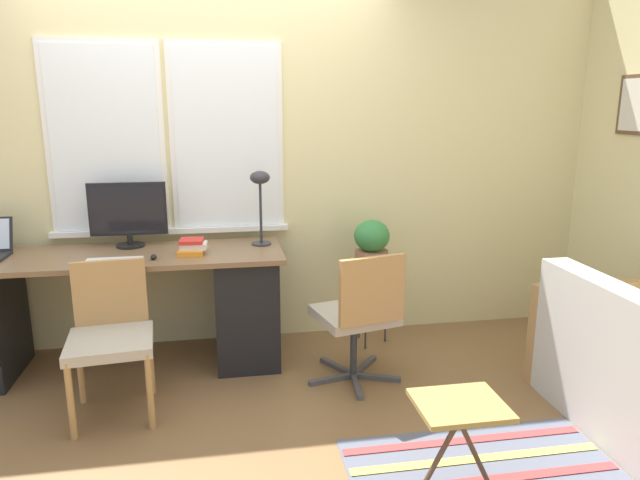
{
  "coord_description": "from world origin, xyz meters",
  "views": [
    {
      "loc": [
        0.09,
        -3.31,
        1.68
      ],
      "look_at": [
        0.69,
        0.16,
        0.84
      ],
      "focal_mm": 32.0,
      "sensor_mm": 36.0,
      "label": 1
    }
  ],
  "objects_px": {
    "keyboard": "(114,261)",
    "desk_lamp": "(260,188)",
    "monitor": "(128,213)",
    "plant_stand": "(371,276)",
    "potted_plant": "(372,243)",
    "mouse": "(154,257)",
    "desk_chair_wooden": "(111,333)",
    "folding_stool": "(460,411)",
    "office_chair_swivel": "(359,314)",
    "book_stack": "(192,247)"
  },
  "relations": [
    {
      "from": "desk_chair_wooden",
      "to": "folding_stool",
      "type": "relative_size",
      "value": 1.94
    },
    {
      "from": "keyboard",
      "to": "plant_stand",
      "type": "distance_m",
      "value": 1.71
    },
    {
      "from": "monitor",
      "to": "keyboard",
      "type": "height_order",
      "value": "monitor"
    },
    {
      "from": "plant_stand",
      "to": "potted_plant",
      "type": "height_order",
      "value": "potted_plant"
    },
    {
      "from": "desk_lamp",
      "to": "book_stack",
      "type": "distance_m",
      "value": 0.59
    },
    {
      "from": "folding_stool",
      "to": "mouse",
      "type": "bearing_deg",
      "value": 136.08
    },
    {
      "from": "monitor",
      "to": "mouse",
      "type": "height_order",
      "value": "monitor"
    },
    {
      "from": "keyboard",
      "to": "plant_stand",
      "type": "relative_size",
      "value": 0.57
    },
    {
      "from": "plant_stand",
      "to": "office_chair_swivel",
      "type": "bearing_deg",
      "value": -111.22
    },
    {
      "from": "monitor",
      "to": "plant_stand",
      "type": "distance_m",
      "value": 1.7
    },
    {
      "from": "folding_stool",
      "to": "desk_chair_wooden",
      "type": "bearing_deg",
      "value": 149.01
    },
    {
      "from": "mouse",
      "to": "potted_plant",
      "type": "xyz_separation_m",
      "value": [
        1.44,
        0.27,
        -0.04
      ]
    },
    {
      "from": "mouse",
      "to": "plant_stand",
      "type": "height_order",
      "value": "mouse"
    },
    {
      "from": "monitor",
      "to": "book_stack",
      "type": "distance_m",
      "value": 0.52
    },
    {
      "from": "office_chair_swivel",
      "to": "plant_stand",
      "type": "relative_size",
      "value": 1.49
    },
    {
      "from": "office_chair_swivel",
      "to": "mouse",
      "type": "bearing_deg",
      "value": -27.25
    },
    {
      "from": "book_stack",
      "to": "keyboard",
      "type": "bearing_deg",
      "value": -165.26
    },
    {
      "from": "office_chair_swivel",
      "to": "keyboard",
      "type": "bearing_deg",
      "value": -24.2
    },
    {
      "from": "monitor",
      "to": "office_chair_swivel",
      "type": "bearing_deg",
      "value": -25.26
    },
    {
      "from": "office_chair_swivel",
      "to": "folding_stool",
      "type": "xyz_separation_m",
      "value": [
        0.2,
        -1.06,
        -0.07
      ]
    },
    {
      "from": "keyboard",
      "to": "desk_chair_wooden",
      "type": "distance_m",
      "value": 0.48
    },
    {
      "from": "desk_lamp",
      "to": "plant_stand",
      "type": "bearing_deg",
      "value": 0.08
    },
    {
      "from": "monitor",
      "to": "book_stack",
      "type": "height_order",
      "value": "monitor"
    },
    {
      "from": "keyboard",
      "to": "office_chair_swivel",
      "type": "distance_m",
      "value": 1.5
    },
    {
      "from": "keyboard",
      "to": "potted_plant",
      "type": "distance_m",
      "value": 1.69
    },
    {
      "from": "mouse",
      "to": "plant_stand",
      "type": "distance_m",
      "value": 1.49
    },
    {
      "from": "monitor",
      "to": "folding_stool",
      "type": "height_order",
      "value": "monitor"
    },
    {
      "from": "desk_lamp",
      "to": "monitor",
      "type": "bearing_deg",
      "value": 174.08
    },
    {
      "from": "monitor",
      "to": "plant_stand",
      "type": "height_order",
      "value": "monitor"
    },
    {
      "from": "keyboard",
      "to": "mouse",
      "type": "bearing_deg",
      "value": 6.25
    },
    {
      "from": "monitor",
      "to": "book_stack",
      "type": "xyz_separation_m",
      "value": [
        0.41,
        -0.27,
        -0.18
      ]
    },
    {
      "from": "keyboard",
      "to": "desk_lamp",
      "type": "xyz_separation_m",
      "value": [
        0.9,
        0.3,
        0.38
      ]
    },
    {
      "from": "desk_lamp",
      "to": "desk_chair_wooden",
      "type": "height_order",
      "value": "desk_lamp"
    },
    {
      "from": "mouse",
      "to": "potted_plant",
      "type": "bearing_deg",
      "value": 10.74
    },
    {
      "from": "keyboard",
      "to": "office_chair_swivel",
      "type": "relative_size",
      "value": 0.39
    },
    {
      "from": "keyboard",
      "to": "desk_lamp",
      "type": "distance_m",
      "value": 1.02
    },
    {
      "from": "mouse",
      "to": "folding_stool",
      "type": "xyz_separation_m",
      "value": [
        1.41,
        -1.36,
        -0.4
      ]
    },
    {
      "from": "keyboard",
      "to": "folding_stool",
      "type": "bearing_deg",
      "value": -39.19
    },
    {
      "from": "keyboard",
      "to": "plant_stand",
      "type": "height_order",
      "value": "keyboard"
    },
    {
      "from": "mouse",
      "to": "folding_stool",
      "type": "relative_size",
      "value": 0.15
    },
    {
      "from": "mouse",
      "to": "folding_stool",
      "type": "distance_m",
      "value": 2.0
    },
    {
      "from": "desk_chair_wooden",
      "to": "potted_plant",
      "type": "distance_m",
      "value": 1.8
    },
    {
      "from": "keyboard",
      "to": "potted_plant",
      "type": "relative_size",
      "value": 0.96
    },
    {
      "from": "mouse",
      "to": "office_chair_swivel",
      "type": "xyz_separation_m",
      "value": [
        1.22,
        -0.3,
        -0.34
      ]
    },
    {
      "from": "mouse",
      "to": "desk_lamp",
      "type": "bearing_deg",
      "value": 21.99
    },
    {
      "from": "desk_chair_wooden",
      "to": "monitor",
      "type": "bearing_deg",
      "value": 82.44
    },
    {
      "from": "desk_lamp",
      "to": "potted_plant",
      "type": "height_order",
      "value": "desk_lamp"
    },
    {
      "from": "mouse",
      "to": "office_chair_swivel",
      "type": "height_order",
      "value": "office_chair_swivel"
    },
    {
      "from": "plant_stand",
      "to": "keyboard",
      "type": "bearing_deg",
      "value": -169.86
    },
    {
      "from": "monitor",
      "to": "office_chair_swivel",
      "type": "xyz_separation_m",
      "value": [
        1.4,
        -0.66,
        -0.55
      ]
    }
  ]
}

